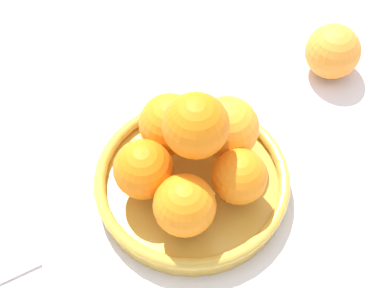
# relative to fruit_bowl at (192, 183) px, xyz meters

# --- Properties ---
(ground_plane) EXTENTS (4.00, 4.00, 0.00)m
(ground_plane) POSITION_rel_fruit_bowl_xyz_m (0.00, 0.00, -0.02)
(ground_plane) COLOR silver
(fruit_bowl) EXTENTS (0.26, 0.26, 0.04)m
(fruit_bowl) POSITION_rel_fruit_bowl_xyz_m (0.00, 0.00, 0.00)
(fruit_bowl) COLOR gold
(fruit_bowl) RESTS_ON ground_plane
(orange_pile) EXTENTS (0.19, 0.20, 0.14)m
(orange_pile) POSITION_rel_fruit_bowl_xyz_m (-0.00, 0.00, 0.07)
(orange_pile) COLOR orange
(orange_pile) RESTS_ON fruit_bowl
(stray_orange) EXTENTS (0.08, 0.08, 0.08)m
(stray_orange) POSITION_rel_fruit_bowl_xyz_m (0.00, 0.30, 0.02)
(stray_orange) COLOR orange
(stray_orange) RESTS_ON ground_plane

